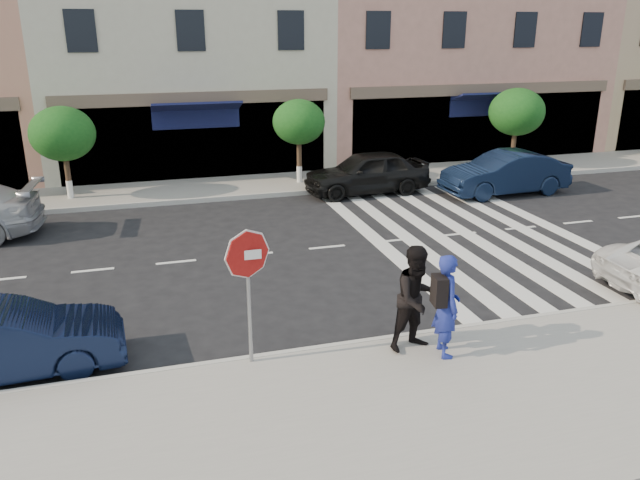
% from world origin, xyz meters
% --- Properties ---
extents(ground, '(120.00, 120.00, 0.00)m').
position_xyz_m(ground, '(0.00, 0.00, 0.00)').
color(ground, black).
rests_on(ground, ground).
extents(sidewalk_near, '(60.00, 4.50, 0.15)m').
position_xyz_m(sidewalk_near, '(0.00, -3.75, 0.07)').
color(sidewalk_near, gray).
rests_on(sidewalk_near, ground).
extents(sidewalk_far, '(60.00, 3.00, 0.15)m').
position_xyz_m(sidewalk_far, '(0.00, 11.00, 0.07)').
color(sidewalk_far, gray).
rests_on(sidewalk_far, ground).
extents(building_centre, '(11.00, 9.00, 11.00)m').
position_xyz_m(building_centre, '(-0.50, 17.00, 5.50)').
color(building_centre, beige).
rests_on(building_centre, ground).
extents(building_east_mid, '(13.00, 9.00, 13.00)m').
position_xyz_m(building_east_mid, '(11.50, 17.00, 6.50)').
color(building_east_mid, tan).
rests_on(building_east_mid, ground).
extents(street_tree_wb, '(2.10, 2.10, 3.06)m').
position_xyz_m(street_tree_wb, '(-5.00, 10.80, 2.31)').
color(street_tree_wb, '#473323').
rests_on(street_tree_wb, sidewalk_far).
extents(street_tree_c, '(1.90, 1.90, 3.04)m').
position_xyz_m(street_tree_c, '(3.00, 10.80, 2.36)').
color(street_tree_c, '#473323').
rests_on(street_tree_c, sidewalk_far).
extents(street_tree_ea, '(2.20, 2.20, 3.19)m').
position_xyz_m(street_tree_ea, '(12.00, 10.80, 2.39)').
color(street_tree_ea, '#473323').
rests_on(street_tree_ea, sidewalk_far).
extents(stop_sign, '(0.86, 0.11, 2.42)m').
position_xyz_m(stop_sign, '(-1.10, -1.67, 1.91)').
color(stop_sign, gray).
rests_on(stop_sign, sidewalk_near).
extents(photographer, '(0.54, 0.74, 1.87)m').
position_xyz_m(photographer, '(2.24, -2.34, 1.08)').
color(photographer, navy).
rests_on(photographer, sidewalk_near).
extents(walker, '(1.08, 0.92, 1.94)m').
position_xyz_m(walker, '(1.83, -2.00, 1.12)').
color(walker, black).
rests_on(walker, sidewalk_near).
extents(car_near_mid, '(3.96, 1.59, 1.28)m').
position_xyz_m(car_near_mid, '(-5.13, -0.68, 0.64)').
color(car_near_mid, black).
rests_on(car_near_mid, ground).
extents(car_far_mid, '(4.51, 1.96, 1.51)m').
position_xyz_m(car_far_mid, '(5.02, 9.10, 0.76)').
color(car_far_mid, black).
rests_on(car_far_mid, ground).
extents(car_far_right, '(4.59, 1.77, 1.49)m').
position_xyz_m(car_far_right, '(9.67, 7.64, 0.75)').
color(car_far_right, black).
rests_on(car_far_right, ground).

